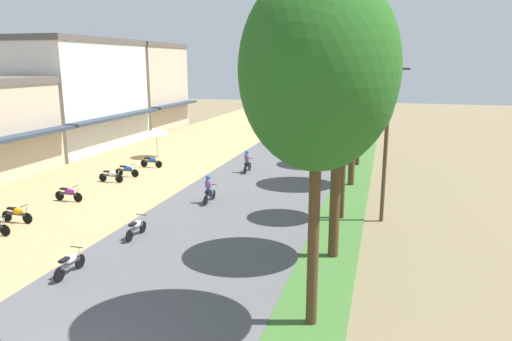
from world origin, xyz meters
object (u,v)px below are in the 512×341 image
Objects in this scene: motorbike_ahead_second at (70,262)px; motorbike_ahead_third at (136,227)px; parked_motorbike_sixth at (127,170)px; motorbike_ahead_fourth at (209,189)px; median_tree_second at (339,102)px; median_tree_nearest at (318,71)px; streetlamp_near at (365,99)px; car_van_red at (282,136)px; median_tree_fourth at (355,91)px; motorbike_ahead_fifth at (247,162)px; median_tree_sixth at (368,67)px; median_tree_fifth at (361,82)px; parked_motorbike_third at (17,213)px; median_tree_third at (345,115)px; parked_motorbike_fourth at (69,193)px; streetlamp_mid at (372,88)px; parked_motorbike_seventh at (152,161)px; parked_motorbike_fifth at (111,175)px; utility_pole_near at (386,139)px; vendor_umbrella at (156,131)px.

motorbike_ahead_third is (0.43, 4.23, 0.00)m from motorbike_ahead_second.
parked_motorbike_sixth is 1.00× the size of motorbike_ahead_fourth.
median_tree_nearest is at bearing -90.77° from median_tree_second.
car_van_red is (-7.59, 0.71, -3.75)m from streetlamp_near.
median_tree_second is 12.17m from median_tree_fourth.
motorbike_ahead_fifth is (7.78, 3.49, 0.30)m from parked_motorbike_sixth.
car_van_red is (-7.40, -6.85, -6.41)m from median_tree_sixth.
median_tree_sixth is at bearing 67.86° from motorbike_ahead_fifth.
median_tree_fifth reaches higher than motorbike_ahead_third.
median_tree_fifth is at bearing 49.82° from parked_motorbike_third.
median_tree_third reaches higher than parked_motorbike_sixth.
car_van_red is (-7.65, 25.31, -5.43)m from median_tree_second.
motorbike_ahead_fifth is (8.02, 13.71, 0.30)m from parked_motorbike_third.
median_tree_third is 0.68× the size of median_tree_sixth.
median_tree_fifth is 10.59m from motorbike_ahead_fifth.
median_tree_sixth is (-0.09, 13.67, 0.99)m from median_tree_fifth.
streetlamp_mid reaches higher than parked_motorbike_fourth.
motorbike_ahead_fifth is at bearing 85.03° from motorbike_ahead_third.
median_tree_fifth is at bearing 43.24° from parked_motorbike_fourth.
car_van_red is at bearing 69.46° from parked_motorbike_fourth.
parked_motorbike_seventh is at bearing 114.90° from motorbike_ahead_third.
median_tree_third is at bearing -18.42° from parked_motorbike_sixth.
parked_motorbike_fifth is 0.21× the size of streetlamp_mid.
motorbike_ahead_fifth is at bearing 168.49° from median_tree_fourth.
median_tree_fifth is at bearing 18.63° from parked_motorbike_seventh.
utility_pole_near reaches higher than parked_motorbike_fourth.
parked_motorbike_sixth is at bearing -80.47° from vendor_umbrella.
median_tree_second is 1.04× the size of utility_pole_near.
utility_pole_near is 4.52× the size of motorbike_ahead_fifth.
parked_motorbike_fifth is 0.21× the size of median_tree_fourth.
motorbike_ahead_fourth reaches higher than motorbike_ahead_third.
parked_motorbike_seventh is at bearing -118.48° from streetlamp_mid.
streetlamp_near is (16.63, 7.58, 2.46)m from vendor_umbrella.
parked_motorbike_fifth is 1.00× the size of motorbike_ahead_fifth.
median_tree_fourth is 4.80× the size of motorbike_ahead_fourth.
median_tree_fourth is at bearing 28.03° from parked_motorbike_fourth.
median_tree_third is 19.53m from streetlamp_near.
median_tree_third is at bearing -48.53° from motorbike_ahead_fifth.
streetlamp_near reaches higher than parked_motorbike_sixth.
median_tree_nearest is 47.00m from streetlamp_mid.
streetlamp_mid reaches higher than motorbike_ahead_second.
utility_pole_near is 4.52× the size of motorbike_ahead_second.
parked_motorbike_sixth is (0.24, 10.22, 0.00)m from parked_motorbike_third.
median_tree_third is at bearing 4.32° from parked_motorbike_fourth.
streetlamp_mid is (15.71, 32.99, 4.33)m from parked_motorbike_fifth.
parked_motorbike_sixth is 0.75× the size of car_van_red.
streetlamp_mid is (15.48, 31.28, 4.33)m from parked_motorbike_sixth.
parked_motorbike_sixth is 23.13m from median_tree_nearest.
parked_motorbike_third is at bearing -110.75° from streetlamp_mid.
motorbike_ahead_fifth reaches higher than parked_motorbike_seventh.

